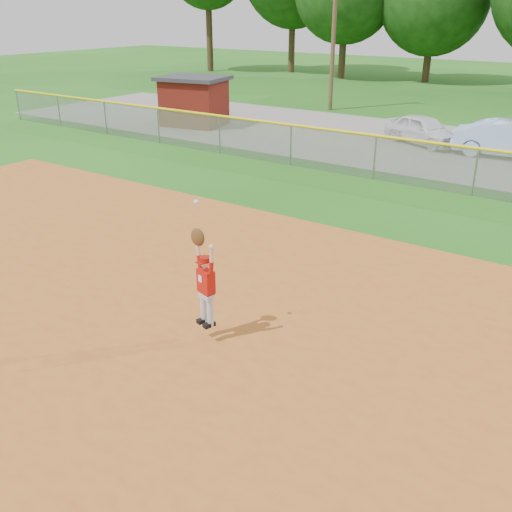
{
  "coord_description": "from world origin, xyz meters",
  "views": [
    {
      "loc": [
        7.49,
        -7.96,
        5.45
      ],
      "look_at": [
        1.85,
        0.21,
        1.1
      ],
      "focal_mm": 40.0,
      "sensor_mm": 36.0,
      "label": 1
    }
  ],
  "objects_px": {
    "car_blue": "(510,140)",
    "car_white_a": "(423,130)",
    "utility_shed": "(194,101)",
    "ballplayer": "(205,279)"
  },
  "relations": [
    {
      "from": "utility_shed",
      "to": "car_blue",
      "type": "bearing_deg",
      "value": 7.42
    },
    {
      "from": "car_blue",
      "to": "ballplayer",
      "type": "xyz_separation_m",
      "value": [
        -1.27,
        -17.04,
        0.48
      ]
    },
    {
      "from": "car_blue",
      "to": "utility_shed",
      "type": "height_order",
      "value": "utility_shed"
    },
    {
      "from": "car_white_a",
      "to": "car_blue",
      "type": "distance_m",
      "value": 3.59
    },
    {
      "from": "car_white_a",
      "to": "utility_shed",
      "type": "relative_size",
      "value": 1.01
    },
    {
      "from": "car_white_a",
      "to": "utility_shed",
      "type": "xyz_separation_m",
      "value": [
        -10.81,
        -2.26,
        0.57
      ]
    },
    {
      "from": "car_blue",
      "to": "car_white_a",
      "type": "bearing_deg",
      "value": 78.93
    },
    {
      "from": "car_white_a",
      "to": "utility_shed",
      "type": "bearing_deg",
      "value": 126.11
    },
    {
      "from": "car_white_a",
      "to": "car_blue",
      "type": "xyz_separation_m",
      "value": [
        3.56,
        -0.39,
        0.08
      ]
    },
    {
      "from": "car_blue",
      "to": "ballplayer",
      "type": "distance_m",
      "value": 17.1
    }
  ]
}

